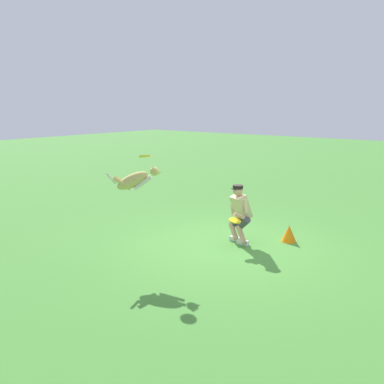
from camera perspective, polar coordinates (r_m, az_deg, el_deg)
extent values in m
plane|color=#498D37|center=(8.94, 4.64, -7.43)|extent=(60.00, 60.00, 0.00)
cube|color=silver|center=(9.24, 5.99, -6.48)|extent=(0.26, 0.10, 0.10)
cylinder|color=tan|center=(9.15, 5.76, -5.40)|extent=(0.33, 0.22, 0.37)
cylinder|color=#47444E|center=(9.11, 6.17, -4.02)|extent=(0.43, 0.29, 0.37)
cube|color=silver|center=(9.03, 7.05, -6.95)|extent=(0.26, 0.10, 0.10)
cylinder|color=tan|center=(8.94, 6.82, -5.85)|extent=(0.33, 0.22, 0.37)
cylinder|color=#47444E|center=(8.93, 7.09, -4.38)|extent=(0.43, 0.29, 0.37)
cube|color=beige|center=(8.94, 6.83, -2.05)|extent=(0.47, 0.50, 0.58)
cylinder|color=beige|center=(9.07, 5.98, -1.44)|extent=(0.16, 0.13, 0.29)
cylinder|color=beige|center=(8.77, 7.53, -1.95)|extent=(0.16, 0.13, 0.29)
cylinder|color=tan|center=(8.68, 6.53, -3.30)|extent=(0.18, 0.30, 0.19)
cylinder|color=tan|center=(9.10, 5.68, -2.42)|extent=(0.16, 0.13, 0.27)
sphere|color=tan|center=(8.81, 6.37, 0.14)|extent=(0.21, 0.21, 0.21)
cylinder|color=black|center=(8.79, 6.39, 0.72)|extent=(0.22, 0.22, 0.07)
cylinder|color=black|center=(8.73, 5.86, 0.46)|extent=(0.12, 0.12, 0.02)
ellipsoid|color=#CDBA68|center=(7.89, -8.26, 1.57)|extent=(0.67, 0.65, 0.49)
ellipsoid|color=silver|center=(7.89, -6.98, 1.42)|extent=(0.12, 0.17, 0.15)
sphere|color=#CDBA68|center=(7.85, -5.24, 2.86)|extent=(0.17, 0.17, 0.17)
cone|color=#CDBA68|center=(7.86, -4.58, 2.73)|extent=(0.13, 0.13, 0.09)
cone|color=#CDBA68|center=(7.79, -5.39, 3.34)|extent=(0.06, 0.06, 0.07)
cone|color=#CDBA68|center=(7.89, -5.40, 3.46)|extent=(0.06, 0.06, 0.07)
cylinder|color=silver|center=(7.81, -6.87, 1.23)|extent=(0.30, 0.29, 0.27)
cylinder|color=silver|center=(7.96, -6.85, 1.43)|extent=(0.30, 0.29, 0.27)
cylinder|color=#CDBA68|center=(7.83, -9.67, 1.17)|extent=(0.30, 0.29, 0.27)
cylinder|color=#CDBA68|center=(7.98, -9.60, 1.37)|extent=(0.30, 0.29, 0.27)
cylinder|color=silver|center=(7.91, -11.16, 1.86)|extent=(0.18, 0.17, 0.23)
cylinder|color=yellow|center=(7.80, -6.58, 4.93)|extent=(0.29, 0.29, 0.08)
cylinder|color=yellow|center=(8.61, 5.96, -3.96)|extent=(0.31, 0.31, 0.10)
cone|color=orange|center=(9.37, 13.29, -5.61)|extent=(0.34, 0.34, 0.37)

